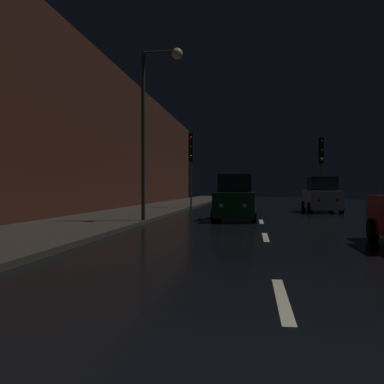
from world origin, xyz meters
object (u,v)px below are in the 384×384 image
at_px(traffic_light_far_right, 321,157).
at_px(car_parked_right_far, 321,196).
at_px(traffic_light_far_left, 191,154).
at_px(streetlamp_overhead, 154,108).
at_px(car_approaching_headlights, 235,199).

relative_size(traffic_light_far_right, car_parked_right_far, 1.21).
relative_size(traffic_light_far_left, streetlamp_overhead, 0.74).
xyz_separation_m(car_approaching_headlights, car_parked_right_far, (4.92, 6.93, 0.03)).
bearing_deg(traffic_light_far_left, streetlamp_overhead, 6.92).
distance_m(traffic_light_far_right, streetlamp_overhead, 17.06).
bearing_deg(car_approaching_headlights, traffic_light_far_left, -159.48).
bearing_deg(traffic_light_far_right, car_approaching_headlights, -26.18).
xyz_separation_m(streetlamp_overhead, car_approaching_headlights, (3.15, 2.54, -3.74)).
relative_size(traffic_light_far_right, car_approaching_headlights, 1.25).
height_order(streetlamp_overhead, car_approaching_headlights, streetlamp_overhead).
height_order(traffic_light_far_left, traffic_light_far_right, traffic_light_far_left).
bearing_deg(car_approaching_headlights, car_parked_right_far, 144.61).
height_order(traffic_light_far_left, streetlamp_overhead, streetlamp_overhead).
bearing_deg(car_parked_right_far, car_approaching_headlights, 144.61).
distance_m(car_approaching_headlights, car_parked_right_far, 8.50).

